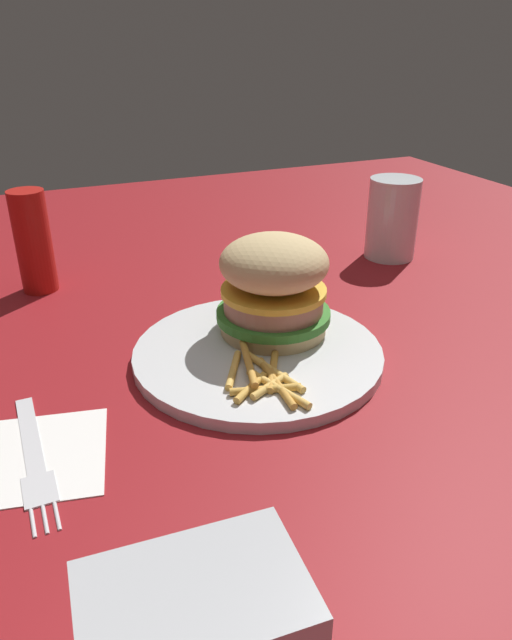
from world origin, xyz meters
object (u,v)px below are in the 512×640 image
Objects in this scene: drink_glass at (392,223)px; sandwich at (274,285)px; fork at (33,455)px; fries_pile at (264,378)px; plate at (256,352)px; ketchup_bottle at (33,242)px; napkin at (34,456)px.

sandwich is at bearing -57.47° from drink_glass.
sandwich is 0.69× the size of fork.
fork is at bearing -86.09° from fries_pile.
fries_pile is (0.09, -0.05, -0.05)m from sandwich.
plate reaches higher than fork.
drink_glass is at bearing 81.32° from ketchup_bottle.
plate is 0.24m from fork.
sandwich reaches higher than drink_glass.
fries_pile is 0.69× the size of fork.
drink_glass is 0.89× the size of ketchup_bottle.
sandwich reaches higher than plate.
fork is (0.01, -0.20, -0.01)m from fries_pile.
fork is (0.00, 0.00, 0.00)m from napkin.
drink_glass is at bearing 122.53° from sandwich.
fries_pile is at bearing 93.91° from fork.
sandwich is at bearing 112.21° from fork.
ketchup_bottle is (-0.07, -0.48, 0.01)m from drink_glass.
drink_glass is (-0.17, 0.26, -0.01)m from sandwich.
fork is (0.10, -0.25, -0.06)m from sandwich.
napkin is 0.59m from drink_glass.
drink_glass is (-0.19, 0.30, 0.04)m from plate.
sandwich is 0.32m from ketchup_bottle.
drink_glass is at bearing 117.72° from fork.
plate is 0.24m from napkin.
fries_pile is 0.20m from napkin.
fork is (0.08, -0.22, -0.00)m from plate.
sandwich is (-0.03, 0.03, 0.06)m from plate.
sandwich reaches higher than napkin.
ketchup_bottle is at bearing 173.76° from napkin.
sandwich is 0.28m from napkin.
sandwich is at bearing 111.89° from napkin.
fries_pile is 1.09× the size of napkin.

